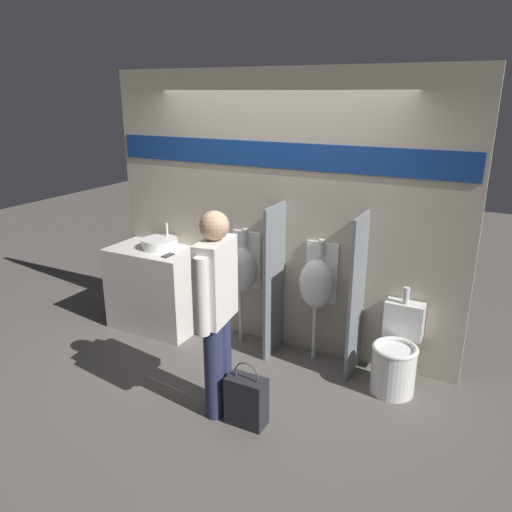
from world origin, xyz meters
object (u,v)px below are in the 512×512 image
object	(u,v)px
urinal_near_counter	(241,270)
urinal_far	(317,284)
sink_basin	(160,243)
cell_phone	(168,255)
person_in_vest	(217,306)
toilet	(396,357)
shopping_bag	(246,400)

from	to	relation	value
urinal_near_counter	urinal_far	world-z (taller)	same
urinal_near_counter	urinal_far	bearing A→B (deg)	0.00
sink_basin	cell_phone	size ratio (longest dim) A/B	2.73
sink_basin	person_in_vest	world-z (taller)	person_in_vest
urinal_near_counter	cell_phone	bearing A→B (deg)	-158.82
cell_phone	toilet	distance (m)	2.40
sink_basin	urinal_far	world-z (taller)	urinal_far
urinal_near_counter	shopping_bag	xyz separation A→B (m)	(0.72, -1.20, -0.57)
sink_basin	urinal_near_counter	size ratio (longest dim) A/B	0.32
sink_basin	shopping_bag	world-z (taller)	sink_basin
urinal_near_counter	toilet	xyz separation A→B (m)	(1.63, -0.17, -0.48)
sink_basin	person_in_vest	xyz separation A→B (m)	(1.37, -1.06, -0.03)
urinal_far	person_in_vest	xyz separation A→B (m)	(-0.38, -1.15, 0.15)
urinal_near_counter	person_in_vest	bearing A→B (deg)	-69.45
toilet	shopping_bag	size ratio (longest dim) A/B	1.64
sink_basin	person_in_vest	size ratio (longest dim) A/B	0.23
urinal_near_counter	person_in_vest	world-z (taller)	person_in_vest
person_in_vest	shopping_bag	bearing A→B (deg)	-107.90
cell_phone	shopping_bag	size ratio (longest dim) A/B	0.26
toilet	shopping_bag	distance (m)	1.38
sink_basin	shopping_bag	bearing A→B (deg)	-33.85
toilet	shopping_bag	xyz separation A→B (m)	(-0.91, -1.03, -0.10)
shopping_bag	urinal_near_counter	bearing A→B (deg)	120.78
urinal_near_counter	urinal_far	xyz separation A→B (m)	(0.81, 0.00, 0.00)
urinal_far	shopping_bag	xyz separation A→B (m)	(-0.10, -1.20, -0.57)
toilet	cell_phone	bearing A→B (deg)	-177.59
cell_phone	shopping_bag	bearing A→B (deg)	-33.41
urinal_near_counter	shopping_bag	size ratio (longest dim) A/B	2.20
urinal_far	toilet	size ratio (longest dim) A/B	1.35
urinal_near_counter	person_in_vest	size ratio (longest dim) A/B	0.71
cell_phone	urinal_near_counter	xyz separation A→B (m)	(0.70, 0.27, -0.13)
urinal_far	toilet	distance (m)	0.96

